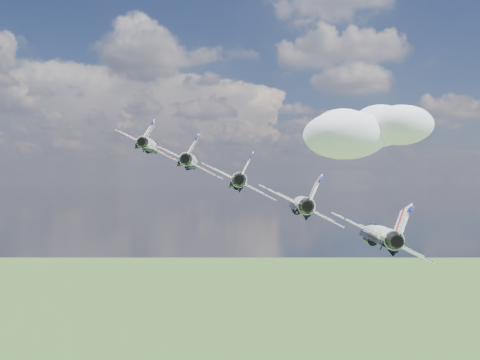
# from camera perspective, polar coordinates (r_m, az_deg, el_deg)

# --- Properties ---
(cloud_far) EXTENTS (59.75, 46.94, 23.47)m
(cloud_far) POSITION_cam_1_polar(r_m,az_deg,el_deg) (257.28, 13.87, 5.56)
(cloud_far) COLOR white
(jet_0) EXTENTS (11.86, 15.83, 8.87)m
(jet_0) POSITION_cam_1_polar(r_m,az_deg,el_deg) (90.57, -9.54, 3.70)
(jet_0) COLOR silver
(jet_1) EXTENTS (11.86, 15.83, 8.87)m
(jet_1) POSITION_cam_1_polar(r_m,az_deg,el_deg) (81.76, -5.26, 2.05)
(jet_1) COLOR white
(jet_2) EXTENTS (11.86, 15.83, 8.87)m
(jet_2) POSITION_cam_1_polar(r_m,az_deg,el_deg) (73.59, -0.00, 0.00)
(jet_2) COLOR silver
(jet_3) EXTENTS (11.86, 15.83, 8.87)m
(jet_3) POSITION_cam_1_polar(r_m,az_deg,el_deg) (66.31, 6.49, -2.53)
(jet_3) COLOR white
(jet_4) EXTENTS (11.86, 15.83, 8.87)m
(jet_4) POSITION_cam_1_polar(r_m,az_deg,el_deg) (60.24, 14.47, -5.57)
(jet_4) COLOR white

